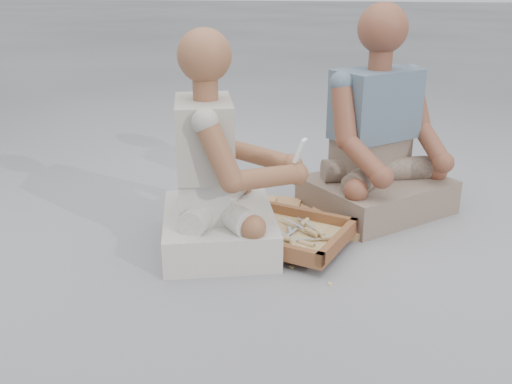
% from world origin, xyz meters
% --- Properties ---
extents(ground, '(60.00, 60.00, 0.00)m').
position_xyz_m(ground, '(0.00, 0.00, 0.00)').
color(ground, gray).
rests_on(ground, ground).
extents(carved_panel, '(0.59, 0.39, 0.04)m').
position_xyz_m(carved_panel, '(0.09, 0.56, 0.02)').
color(carved_panel, '#98683B').
rests_on(carved_panel, ground).
extents(tool_tray, '(0.61, 0.55, 0.07)m').
position_xyz_m(tool_tray, '(0.03, 0.26, 0.06)').
color(tool_tray, brown).
rests_on(tool_tray, carved_panel).
extents(chisel_0, '(0.18, 0.16, 0.02)m').
position_xyz_m(chisel_0, '(0.13, 0.26, 0.08)').
color(chisel_0, silver).
rests_on(chisel_0, tool_tray).
extents(chisel_1, '(0.21, 0.08, 0.02)m').
position_xyz_m(chisel_1, '(0.20, 0.21, 0.07)').
color(chisel_1, silver).
rests_on(chisel_1, tool_tray).
extents(chisel_2, '(0.07, 0.22, 0.02)m').
position_xyz_m(chisel_2, '(0.08, 0.15, 0.07)').
color(chisel_2, silver).
rests_on(chisel_2, tool_tray).
extents(chisel_3, '(0.14, 0.19, 0.02)m').
position_xyz_m(chisel_3, '(0.16, 0.27, 0.08)').
color(chisel_3, silver).
rests_on(chisel_3, tool_tray).
extents(chisel_4, '(0.22, 0.08, 0.02)m').
position_xyz_m(chisel_4, '(0.01, 0.18, 0.08)').
color(chisel_4, silver).
rests_on(chisel_4, tool_tray).
extents(chisel_5, '(0.09, 0.21, 0.02)m').
position_xyz_m(chisel_5, '(0.09, 0.33, 0.08)').
color(chisel_5, silver).
rests_on(chisel_5, tool_tray).
extents(chisel_6, '(0.14, 0.19, 0.02)m').
position_xyz_m(chisel_6, '(0.08, 0.14, 0.07)').
color(chisel_6, silver).
rests_on(chisel_6, tool_tray).
extents(chisel_7, '(0.21, 0.11, 0.02)m').
position_xyz_m(chisel_7, '(0.11, 0.17, 0.07)').
color(chisel_7, silver).
rests_on(chisel_7, tool_tray).
extents(chisel_8, '(0.15, 0.18, 0.02)m').
position_xyz_m(chisel_8, '(0.00, 0.11, 0.08)').
color(chisel_8, silver).
rests_on(chisel_8, tool_tray).
extents(chisel_9, '(0.13, 0.20, 0.02)m').
position_xyz_m(chisel_9, '(-0.01, 0.26, 0.07)').
color(chisel_9, silver).
rests_on(chisel_9, tool_tray).
extents(wood_chip_0, '(0.02, 0.02, 0.00)m').
position_xyz_m(wood_chip_0, '(0.10, 0.16, 0.00)').
color(wood_chip_0, '#D2BA7C').
rests_on(wood_chip_0, ground).
extents(wood_chip_1, '(0.02, 0.02, 0.00)m').
position_xyz_m(wood_chip_1, '(0.19, 0.44, 0.00)').
color(wood_chip_1, '#D2BA7C').
rests_on(wood_chip_1, ground).
extents(wood_chip_2, '(0.02, 0.02, 0.00)m').
position_xyz_m(wood_chip_2, '(0.24, 0.44, 0.00)').
color(wood_chip_2, '#D2BA7C').
rests_on(wood_chip_2, ground).
extents(wood_chip_3, '(0.02, 0.02, 0.00)m').
position_xyz_m(wood_chip_3, '(0.04, 0.23, 0.00)').
color(wood_chip_3, '#D2BA7C').
rests_on(wood_chip_3, ground).
extents(wood_chip_4, '(0.02, 0.02, 0.00)m').
position_xyz_m(wood_chip_4, '(-0.11, 0.55, 0.00)').
color(wood_chip_4, '#D2BA7C').
rests_on(wood_chip_4, ground).
extents(wood_chip_5, '(0.02, 0.02, 0.00)m').
position_xyz_m(wood_chip_5, '(-0.19, 0.30, 0.00)').
color(wood_chip_5, '#D2BA7C').
rests_on(wood_chip_5, ground).
extents(wood_chip_6, '(0.02, 0.02, 0.00)m').
position_xyz_m(wood_chip_6, '(-0.16, 0.57, 0.00)').
color(wood_chip_6, '#D2BA7C').
rests_on(wood_chip_6, ground).
extents(wood_chip_7, '(0.02, 0.02, 0.00)m').
position_xyz_m(wood_chip_7, '(0.09, 0.07, 0.00)').
color(wood_chip_7, '#D2BA7C').
rests_on(wood_chip_7, ground).
extents(wood_chip_8, '(0.02, 0.02, 0.00)m').
position_xyz_m(wood_chip_8, '(0.25, 0.62, 0.00)').
color(wood_chip_8, '#D2BA7C').
rests_on(wood_chip_8, ground).
extents(wood_chip_9, '(0.02, 0.02, 0.00)m').
position_xyz_m(wood_chip_9, '(0.25, -0.04, 0.00)').
color(wood_chip_9, '#D2BA7C').
rests_on(wood_chip_9, ground).
extents(wood_chip_10, '(0.02, 0.02, 0.00)m').
position_xyz_m(wood_chip_10, '(-0.01, 0.44, 0.00)').
color(wood_chip_10, '#D2BA7C').
rests_on(wood_chip_10, ground).
extents(wood_chip_11, '(0.02, 0.02, 0.00)m').
position_xyz_m(wood_chip_11, '(-0.16, 0.18, 0.00)').
color(wood_chip_11, '#D2BA7C').
rests_on(wood_chip_11, ground).
extents(craftsman, '(0.69, 0.70, 0.92)m').
position_xyz_m(craftsman, '(-0.26, 0.21, 0.31)').
color(craftsman, beige).
rests_on(craftsman, ground).
extents(companion, '(0.81, 0.81, 1.00)m').
position_xyz_m(companion, '(0.41, 0.76, 0.33)').
color(companion, '#846E5F').
rests_on(companion, ground).
extents(mobile_phone, '(0.06, 0.05, 0.10)m').
position_xyz_m(mobile_phone, '(0.08, 0.25, 0.44)').
color(mobile_phone, white).
rests_on(mobile_phone, craftsman).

